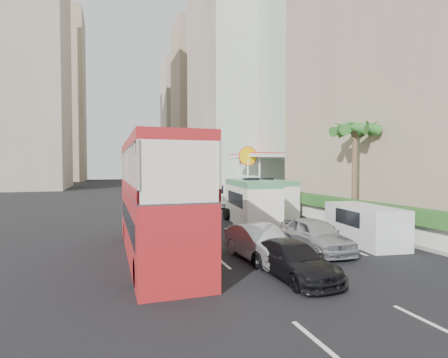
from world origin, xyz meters
name	(u,v)px	position (x,y,z in m)	size (l,w,h in m)	color
ground_plane	(278,245)	(0.00, 0.00, 0.00)	(200.00, 200.00, 0.00)	black
double_decker_bus	(156,198)	(-6.00, 0.00, 2.53)	(2.50, 11.00, 5.06)	#A81D1F
car_silver_lane_a	(260,260)	(-2.00, -2.26, 0.00)	(1.54, 4.42, 1.46)	#ADAFB4
car_silver_lane_b	(315,251)	(1.05, -1.70, 0.00)	(1.82, 4.53, 1.54)	#ADAFB4
car_black	(293,277)	(-1.82, -4.70, 0.00)	(1.75, 4.31, 1.25)	black
van_asset	(210,207)	(1.42, 17.00, 0.00)	(2.42, 5.25, 1.46)	silver
minibus_near	(251,202)	(1.26, 6.44, 1.51)	(2.26, 6.79, 3.01)	silver
minibus_far	(267,197)	(4.28, 10.34, 1.43)	(2.15, 6.44, 2.86)	silver
panel_van_near	(364,224)	(4.43, -0.95, 0.96)	(1.93, 4.82, 1.93)	silver
panel_van_far	(226,193)	(4.35, 20.80, 1.09)	(2.17, 5.44, 2.17)	silver
sidewalk	(250,197)	(9.00, 25.00, 0.09)	(6.00, 120.00, 0.18)	#99968C
kerb_wall	(268,201)	(6.20, 14.00, 0.68)	(0.30, 44.00, 1.00)	silver
hedge	(268,192)	(6.20, 14.00, 1.53)	(1.10, 44.00, 0.70)	#2D6626
palm_tree	(355,175)	(7.80, 4.00, 3.38)	(0.36, 0.36, 6.40)	brown
shell_station	(264,176)	(10.00, 23.00, 2.75)	(6.50, 8.00, 5.50)	silver
tower_stripe	(282,6)	(18.00, 34.00, 29.00)	(16.00, 18.00, 58.00)	white
tower_mid	(231,72)	(18.00, 58.00, 25.00)	(16.00, 16.00, 50.00)	tan
tower_far_a	(199,104)	(17.00, 82.00, 22.00)	(14.00, 14.00, 44.00)	tan
tower_far_b	(184,120)	(17.00, 104.00, 20.00)	(14.00, 14.00, 40.00)	tan
tower_left_a	(10,41)	(-24.00, 55.00, 26.00)	(18.00, 18.00, 52.00)	tan
tower_left_b	(53,97)	(-22.00, 90.00, 23.00)	(16.00, 16.00, 46.00)	tan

